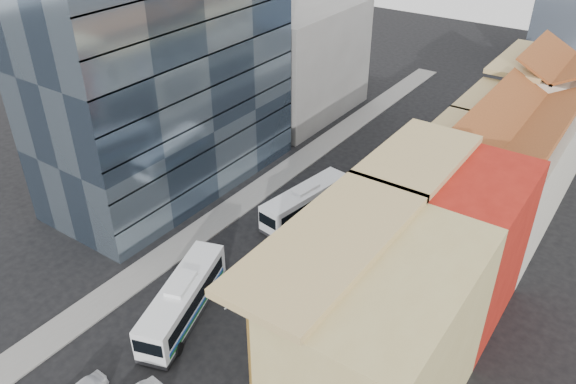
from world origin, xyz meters
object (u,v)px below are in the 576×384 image
Objects in this scene: bus_left_far at (305,201)px; bus_right at (343,243)px; office_tower at (160,44)px; shophouse_tan at (382,349)px; bus_left_near at (183,299)px.

bus_right is (6.53, -3.95, 0.20)m from bus_left_far.
bus_left_far is at bearing 8.96° from office_tower.
shophouse_tan is 16.56m from bus_left_near.
shophouse_tan is 0.47× the size of office_tower.
bus_right is (-9.47, 12.41, -4.14)m from shophouse_tan.
bus_left_near is 1.05× the size of bus_left_far.
bus_left_far is at bearing 137.41° from bus_right.
office_tower is at bearing 155.70° from shophouse_tan.
shophouse_tan is 1.29× the size of bus_left_near.
office_tower reaches higher than bus_right.
bus_right is at bearing 44.50° from bus_left_near.
bus_left_far is 0.89× the size of bus_right.
shophouse_tan reaches higher than bus_left_far.
bus_left_far is (15.00, 2.36, -13.35)m from office_tower.
office_tower is 2.59× the size of bus_right.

